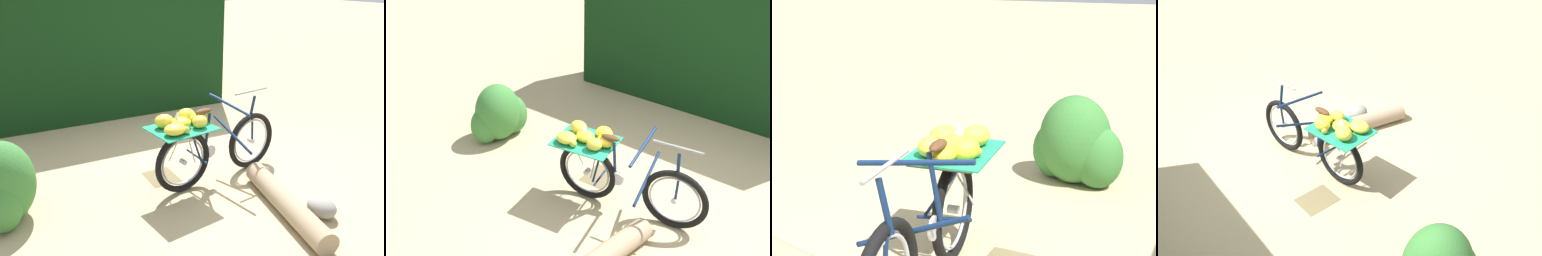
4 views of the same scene
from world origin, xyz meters
The scene contains 7 objects.
ground_plane centered at (0.00, 0.00, 0.00)m, with size 60.00×60.00×0.00m, color tan.
foliage_hedge centered at (-2.87, -0.58, 1.17)m, with size 4.24×0.90×2.33m, color black.
bicycle centered at (0.23, -0.37, 0.53)m, with size 0.75×1.80×1.03m.
fallen_log centered at (1.19, 0.00, 0.12)m, with size 0.24×0.24×1.49m, color #9E8466.
shrub_cluster centered at (-0.10, -2.53, 0.37)m, with size 0.88×0.60×0.84m.
path_stone centered at (1.42, 0.28, 0.10)m, with size 0.32×0.27×0.20m, color gray.
leaf_litter_patch centered at (-0.15, -0.81, 0.00)m, with size 0.44×0.36×0.01m, color olive.
Camera 1 is at (3.87, -2.60, 2.33)m, focal length 37.39 mm.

